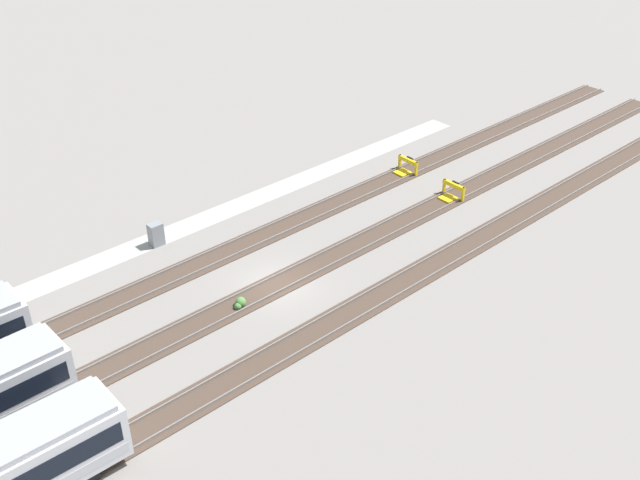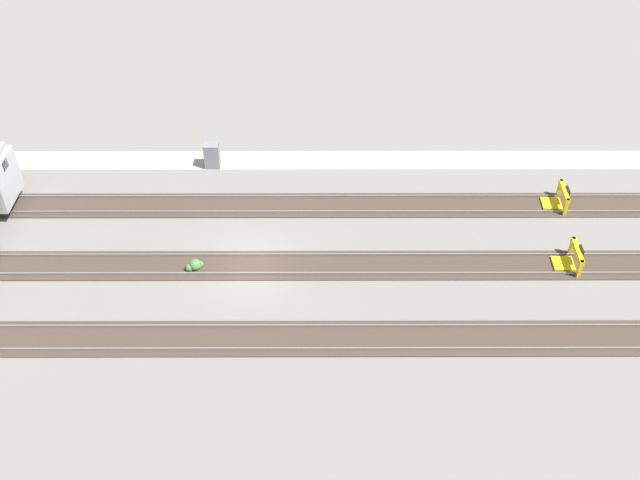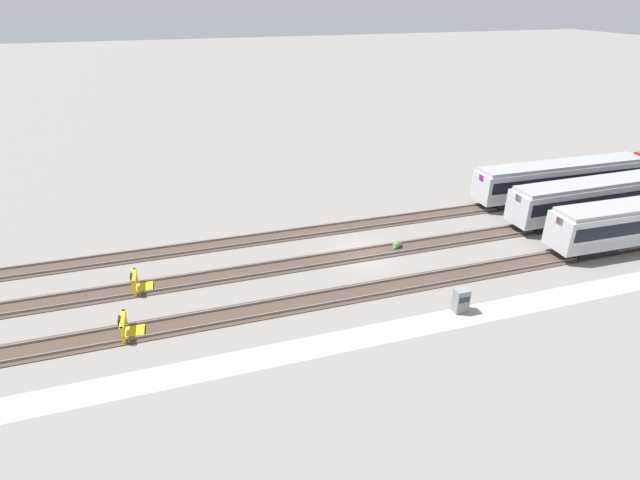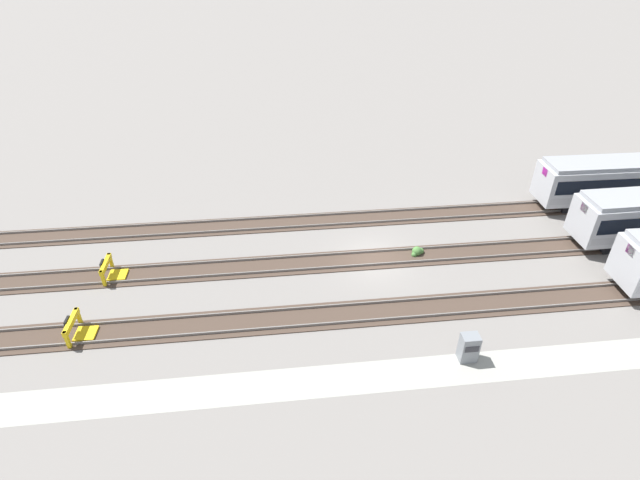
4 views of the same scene
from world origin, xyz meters
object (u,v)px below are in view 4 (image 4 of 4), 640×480
bumper_stop_near_inner_track (111,270)px  weed_clump (417,252)px  bumper_stop_nearest_track (78,329)px  electrical_cabinet (469,348)px

bumper_stop_near_inner_track → weed_clump: (19.56, 0.22, -0.27)m
bumper_stop_nearest_track → electrical_cabinet: bearing=-11.0°
bumper_stop_near_inner_track → electrical_cabinet: size_ratio=1.25×
electrical_cabinet → bumper_stop_nearest_track: bearing=169.0°
electrical_cabinet → bumper_stop_near_inner_track: bearing=155.4°
bumper_stop_near_inner_track → electrical_cabinet: 21.56m
bumper_stop_nearest_track → bumper_stop_near_inner_track: bearing=83.5°
bumper_stop_near_inner_track → electrical_cabinet: electrical_cabinet is taller
bumper_stop_near_inner_track → weed_clump: size_ratio=2.18×
bumper_stop_nearest_track → weed_clump: 20.82m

